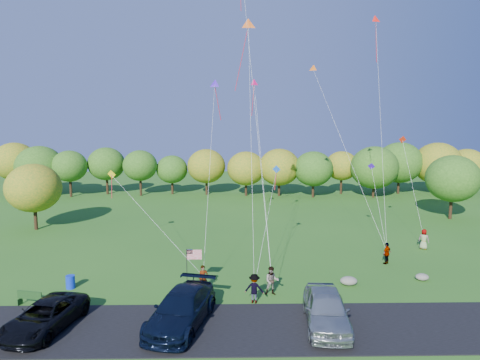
% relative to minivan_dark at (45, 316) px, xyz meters
% --- Properties ---
extents(ground, '(140.00, 140.00, 0.00)m').
position_rel_minivan_dark_xyz_m(ground, '(11.54, 4.09, -0.83)').
color(ground, '#295E1B').
rests_on(ground, ground).
extents(asphalt_lane, '(44.00, 6.00, 0.06)m').
position_rel_minivan_dark_xyz_m(asphalt_lane, '(11.54, 0.09, -0.80)').
color(asphalt_lane, black).
rests_on(asphalt_lane, ground).
extents(treeline, '(76.98, 27.98, 8.42)m').
position_rel_minivan_dark_xyz_m(treeline, '(15.11, 40.39, 3.81)').
color(treeline, '#382614').
rests_on(treeline, ground).
extents(minivan_dark, '(3.60, 5.96, 1.55)m').
position_rel_minivan_dark_xyz_m(minivan_dark, '(0.00, 0.00, 0.00)').
color(minivan_dark, black).
rests_on(minivan_dark, asphalt_lane).
extents(minivan_navy, '(4.10, 6.91, 1.88)m').
position_rel_minivan_dark_xyz_m(minivan_navy, '(7.33, 0.39, 0.16)').
color(minivan_navy, black).
rests_on(minivan_navy, asphalt_lane).
extents(minivan_silver, '(2.85, 5.98, 1.97)m').
position_rel_minivan_dark_xyz_m(minivan_silver, '(15.32, 0.14, 0.21)').
color(minivan_silver, '#989FA2').
rests_on(minivan_silver, asphalt_lane).
extents(flyer_a, '(0.71, 0.55, 1.73)m').
position_rel_minivan_dark_xyz_m(flyer_a, '(8.20, 5.43, 0.03)').
color(flyer_a, '#4C4C59').
rests_on(flyer_a, ground).
extents(flyer_b, '(0.93, 0.72, 1.90)m').
position_rel_minivan_dark_xyz_m(flyer_b, '(12.74, 4.61, 0.12)').
color(flyer_b, '#4C4C59').
rests_on(flyer_b, ground).
extents(flyer_c, '(1.33, 0.94, 1.86)m').
position_rel_minivan_dark_xyz_m(flyer_c, '(11.53, 3.42, 0.10)').
color(flyer_c, '#4C4C59').
rests_on(flyer_c, ground).
extents(flyer_d, '(1.06, 0.98, 1.75)m').
position_rel_minivan_dark_xyz_m(flyer_d, '(22.46, 10.54, 0.04)').
color(flyer_d, '#4C4C59').
rests_on(flyer_d, ground).
extents(flyer_e, '(1.06, 0.97, 1.81)m').
position_rel_minivan_dark_xyz_m(flyer_e, '(27.18, 14.43, 0.07)').
color(flyer_e, '#4C4C59').
rests_on(flyer_e, ground).
extents(park_bench, '(1.67, 0.65, 0.94)m').
position_rel_minivan_dark_xyz_m(park_bench, '(-2.35, 3.29, -0.33)').
color(park_bench, '#193E16').
rests_on(park_bench, ground).
extents(trash_barrel, '(0.60, 0.60, 0.90)m').
position_rel_minivan_dark_xyz_m(trash_barrel, '(-0.88, 5.96, -0.39)').
color(trash_barrel, '#0D2CC9').
rests_on(trash_barrel, ground).
extents(flag_assembly, '(1.04, 0.67, 2.81)m').
position_rel_minivan_dark_xyz_m(flag_assembly, '(7.41, 5.68, 1.30)').
color(flag_assembly, black).
rests_on(flag_assembly, ground).
extents(boulder_near, '(1.19, 0.93, 0.59)m').
position_rel_minivan_dark_xyz_m(boulder_near, '(18.25, 6.19, -0.54)').
color(boulder_near, gray).
rests_on(boulder_near, ground).
extents(boulder_far, '(0.94, 0.79, 0.49)m').
position_rel_minivan_dark_xyz_m(boulder_far, '(23.74, 6.97, -0.59)').
color(boulder_far, gray).
rests_on(boulder_far, ground).
extents(kites_aloft, '(27.18, 10.08, 20.15)m').
position_rel_minivan_dark_xyz_m(kites_aloft, '(13.55, 17.03, 17.43)').
color(kites_aloft, orange).
rests_on(kites_aloft, ground).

